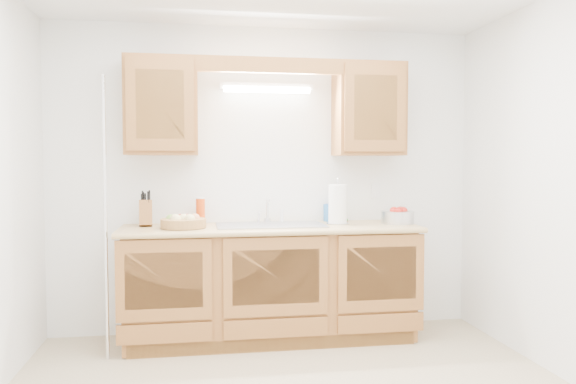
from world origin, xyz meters
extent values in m
cube|color=white|center=(0.00, 1.50, 1.25)|extent=(3.50, 0.02, 2.50)
cube|color=white|center=(0.00, -1.50, 1.25)|extent=(3.50, 0.02, 2.50)
cube|color=#955C2B|center=(0.00, 1.20, 0.44)|extent=(2.20, 0.60, 0.86)
cube|color=tan|center=(0.00, 1.19, 0.88)|extent=(2.30, 0.63, 0.04)
cube|color=#955C2B|center=(-0.83, 1.33, 1.83)|extent=(0.55, 0.33, 0.75)
cube|color=#955C2B|center=(0.83, 1.33, 1.83)|extent=(0.55, 0.33, 0.75)
cube|color=#955C2B|center=(0.00, 1.19, 2.14)|extent=(2.20, 0.05, 0.12)
cylinder|color=white|center=(0.00, 1.40, 1.98)|extent=(0.70, 0.05, 0.05)
cube|color=white|center=(0.00, 1.43, 2.01)|extent=(0.76, 0.06, 0.05)
cube|color=#9E9EA3|center=(0.00, 1.21, 0.90)|extent=(0.84, 0.46, 0.01)
cube|color=#9E9EA3|center=(-0.21, 1.21, 0.82)|extent=(0.39, 0.40, 0.16)
cube|color=#9E9EA3|center=(0.21, 1.21, 0.82)|extent=(0.39, 0.40, 0.16)
cylinder|color=silver|center=(0.00, 1.41, 0.92)|extent=(0.06, 0.06, 0.04)
cylinder|color=silver|center=(0.00, 1.41, 1.00)|extent=(0.02, 0.02, 0.16)
cylinder|color=silver|center=(0.00, 1.35, 1.09)|extent=(0.02, 0.12, 0.02)
cylinder|color=white|center=(0.12, 1.41, 0.96)|extent=(0.03, 0.03, 0.12)
cylinder|color=silver|center=(-1.20, 0.94, 1.00)|extent=(0.03, 0.03, 2.00)
cube|color=white|center=(0.95, 1.49, 1.15)|extent=(0.08, 0.01, 0.12)
cylinder|color=#A57B42|center=(-0.67, 1.14, 0.94)|extent=(0.44, 0.44, 0.07)
sphere|color=#D8C67F|center=(-0.73, 1.10, 0.97)|extent=(0.08, 0.08, 0.08)
sphere|color=#D8C67F|center=(-0.62, 1.09, 0.97)|extent=(0.08, 0.08, 0.08)
sphere|color=tan|center=(-0.58, 1.17, 0.97)|extent=(0.08, 0.08, 0.08)
sphere|color=#B31D14|center=(-0.69, 1.19, 0.97)|extent=(0.08, 0.08, 0.08)
sphere|color=#72A53F|center=(-0.76, 1.16, 0.97)|extent=(0.08, 0.08, 0.08)
sphere|color=#D8C67F|center=(-0.67, 1.13, 0.97)|extent=(0.08, 0.08, 0.08)
sphere|color=#B31D14|center=(-0.64, 1.22, 0.97)|extent=(0.07, 0.07, 0.07)
cube|color=#955C2B|center=(-0.96, 1.32, 1.00)|extent=(0.11, 0.17, 0.22)
cylinder|color=black|center=(-0.99, 1.31, 1.11)|extent=(0.02, 0.04, 0.08)
cylinder|color=black|center=(-0.96, 1.31, 1.12)|extent=(0.02, 0.04, 0.08)
cylinder|color=black|center=(-0.93, 1.31, 1.12)|extent=(0.02, 0.04, 0.08)
cylinder|color=black|center=(-0.98, 1.34, 1.12)|extent=(0.02, 0.04, 0.08)
cylinder|color=black|center=(-0.94, 1.34, 1.13)|extent=(0.02, 0.04, 0.08)
cylinder|color=black|center=(-0.99, 1.37, 1.13)|extent=(0.02, 0.04, 0.08)
cylinder|color=black|center=(-0.93, 1.37, 1.14)|extent=(0.02, 0.04, 0.08)
cylinder|color=#CE3F0B|center=(-0.54, 1.38, 1.00)|extent=(0.09, 0.09, 0.21)
cylinder|color=white|center=(-0.54, 1.38, 1.11)|extent=(0.07, 0.07, 0.01)
imported|color=#2467B7|center=(0.54, 1.42, 1.01)|extent=(0.12, 0.12, 0.21)
cube|color=#CC333F|center=(0.63, 1.44, 0.90)|extent=(0.11, 0.08, 0.01)
cube|color=green|center=(0.63, 1.44, 0.91)|extent=(0.11, 0.08, 0.02)
cylinder|color=silver|center=(0.54, 1.20, 0.91)|extent=(0.18, 0.18, 0.01)
cylinder|color=silver|center=(0.54, 1.20, 1.08)|extent=(0.02, 0.02, 0.36)
cylinder|color=white|center=(0.54, 1.20, 1.06)|extent=(0.19, 0.19, 0.31)
sphere|color=silver|center=(0.54, 1.20, 1.26)|extent=(0.02, 0.02, 0.02)
cylinder|color=silver|center=(1.03, 1.18, 0.95)|extent=(0.31, 0.31, 0.10)
sphere|color=#B31D14|center=(1.00, 1.18, 1.00)|extent=(0.07, 0.07, 0.07)
sphere|color=#B31D14|center=(1.06, 1.20, 1.00)|extent=(0.07, 0.07, 0.07)
sphere|color=#B31D14|center=(1.03, 1.15, 1.00)|extent=(0.07, 0.07, 0.07)
sphere|color=#B31D14|center=(1.07, 1.16, 1.00)|extent=(0.07, 0.07, 0.07)
camera|label=1|loc=(-0.56, -3.13, 1.39)|focal=35.00mm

